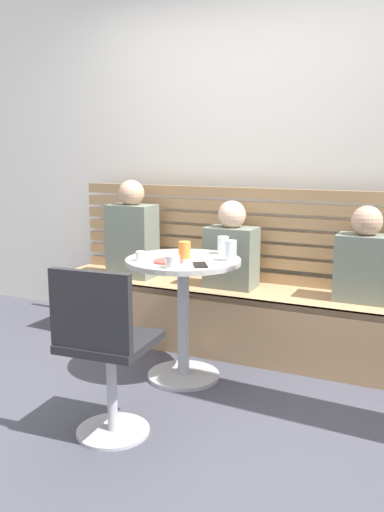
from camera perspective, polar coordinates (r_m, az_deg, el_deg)
The scene contains 16 objects.
ground at distance 2.92m, azimuth -5.25°, elevation -16.94°, with size 8.00×8.00×0.00m, color #42424C.
back_wall at distance 4.08m, azimuth 6.52°, elevation 12.05°, with size 5.20×0.10×2.90m, color white.
booth_bench at distance 3.84m, azimuth 3.94°, elevation -6.43°, with size 2.70×0.52×0.44m.
booth_backrest at distance 3.93m, azimuth 5.35°, elevation 2.30°, with size 2.65×0.04×0.67m.
cafe_table at distance 3.26m, azimuth -0.91°, elevation -4.10°, with size 0.68×0.68×0.74m.
white_chair at distance 2.62m, azimuth -9.17°, elevation -9.33°, with size 0.43×0.43×0.85m.
person_adult at distance 4.06m, azimuth -6.25°, elevation 2.30°, with size 0.34×0.22×0.72m.
person_child_left at distance 3.54m, azimuth 17.54°, elevation -0.38°, with size 0.34×0.22×0.60m.
person_child_middle at distance 3.74m, azimuth 4.11°, elevation 0.66°, with size 0.34×0.22×0.60m.
cup_glass_tall at distance 3.14m, azimuth 4.03°, elevation 0.56°, with size 0.07×0.07×0.12m, color silver.
cup_espresso_small at distance 3.16m, azimuth -5.38°, elevation 0.00°, with size 0.06×0.06×0.06m, color silver.
cup_ceramic_white at distance 2.95m, azimuth -2.11°, elevation -0.60°, with size 0.08×0.08×0.07m, color white.
cup_water_clear at distance 3.35m, azimuth 3.26°, elevation 1.13°, with size 0.07×0.07×0.11m, color white.
cup_tumbler_orange at distance 3.21m, azimuth -0.78°, elevation 0.63°, with size 0.07×0.07×0.10m, color orange.
plate_small at distance 3.11m, azimuth -2.47°, elevation -0.55°, with size 0.17×0.17×0.01m, color #DB4C42.
phone_on_table at distance 3.02m, azimuth 0.86°, elevation -0.92°, with size 0.07×0.14×0.01m, color black.
Camera 1 is at (1.34, -2.21, 1.36)m, focal length 38.40 mm.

